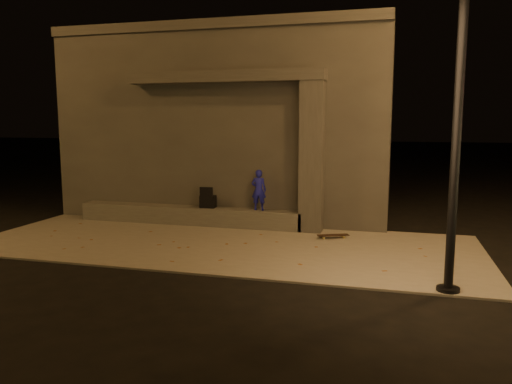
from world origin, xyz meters
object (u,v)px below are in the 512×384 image
(street_lamp_0, at_px, (463,17))
(backpack, at_px, (208,200))
(skateboard, at_px, (333,235))
(column, at_px, (312,157))
(skateboarder, at_px, (259,190))

(street_lamp_0, bearing_deg, backpack, 145.49)
(backpack, xyz_separation_m, skateboard, (3.29, -0.65, -0.57))
(skateboard, bearing_deg, column, 109.51)
(skateboard, bearing_deg, skateboarder, 137.42)
(backpack, bearing_deg, street_lamp_0, -36.38)
(skateboarder, relative_size, street_lamp_0, 0.14)
(skateboarder, xyz_separation_m, skateboard, (1.94, -0.65, -0.89))
(column, distance_m, street_lamp_0, 5.25)
(skateboarder, distance_m, street_lamp_0, 6.43)
(skateboarder, xyz_separation_m, backpack, (-1.35, 0.00, -0.32))
(column, xyz_separation_m, skateboarder, (-1.32, 0.00, -0.84))
(column, bearing_deg, street_lamp_0, -53.40)
(backpack, bearing_deg, skateboarder, -1.87)
(backpack, distance_m, street_lamp_0, 7.51)
(column, distance_m, skateboard, 1.95)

